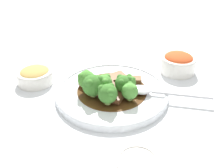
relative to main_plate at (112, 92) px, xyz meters
The scene contains 19 objects.
ground_plane 0.01m from the main_plate, ahead, with size 4.00×4.00×0.00m, color silver.
main_plate is the anchor object (origin of this frame).
beef_strip_0 0.02m from the main_plate, 39.18° to the left, with size 0.08×0.06×0.01m.
beef_strip_1 0.06m from the main_plate, 72.15° to the left, with size 0.06×0.06×0.01m.
beef_strip_2 0.04m from the main_plate, 162.96° to the right, with size 0.06×0.05×0.01m.
beef_strip_3 0.06m from the main_plate, 51.10° to the right, with size 0.03×0.06×0.01m.
beef_strip_4 0.06m from the main_plate, ahead, with size 0.06×0.06×0.01m.
broccoli_floret_0 0.05m from the main_plate, 84.24° to the right, with size 0.03×0.03×0.04m.
broccoli_floret_1 0.07m from the main_plate, 124.85° to the left, with size 0.05×0.05×0.06m.
broccoli_floret_2 0.07m from the main_plate, behind, with size 0.05×0.05×0.05m.
broccoli_floret_3 0.08m from the main_plate, 98.95° to the left, with size 0.04×0.04×0.05m.
broccoli_floret_4 0.05m from the main_plate, 123.66° to the right, with size 0.04×0.04×0.05m.
broccoli_floret_5 0.05m from the main_plate, 138.45° to the left, with size 0.04×0.04×0.05m.
broccoli_floret_6 0.07m from the main_plate, 134.67° to the right, with size 0.04×0.04×0.04m.
serving_spoon 0.09m from the main_plate, 98.37° to the right, with size 0.05×0.20×0.01m.
side_bowl_kimchi 0.23m from the main_plate, 54.21° to the right, with size 0.10×0.10×0.06m.
side_bowl_appetizer 0.22m from the main_plate, 75.85° to the left, with size 0.10×0.10×0.04m.
sauce_dish 0.23m from the main_plate, 165.58° to the right, with size 0.08×0.08×0.01m.
paper_napkin 0.24m from the main_plate, behind, with size 0.13×0.11×0.01m.
Camera 1 is at (-0.56, -0.03, 0.38)m, focal length 42.00 mm.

